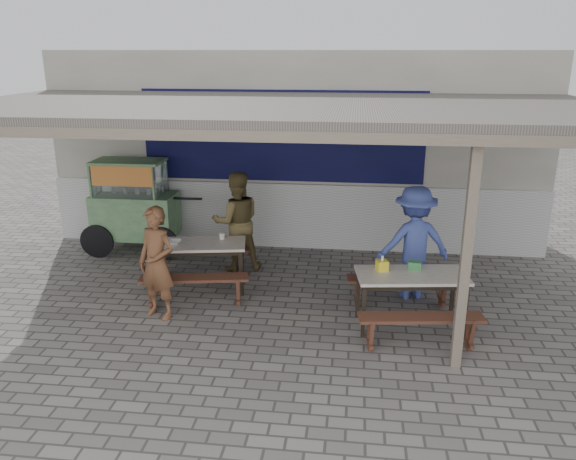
# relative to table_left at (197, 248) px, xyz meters

# --- Properties ---
(ground) EXTENTS (60.00, 60.00, 0.00)m
(ground) POSITION_rel_table_left_xyz_m (1.20, -0.86, -0.67)
(ground) COLOR slate
(ground) RESTS_ON ground
(back_wall) EXTENTS (9.00, 1.28, 3.50)m
(back_wall) POSITION_rel_table_left_xyz_m (1.20, 2.72, 1.05)
(back_wall) COLOR beige
(back_wall) RESTS_ON ground
(warung_roof) EXTENTS (9.00, 4.21, 2.81)m
(warung_roof) POSITION_rel_table_left_xyz_m (1.21, 0.04, 2.05)
(warung_roof) COLOR #615B53
(warung_roof) RESTS_ON ground
(table_left) EXTENTS (1.52, 0.88, 0.75)m
(table_left) POSITION_rel_table_left_xyz_m (0.00, 0.00, 0.00)
(table_left) COLOR silver
(table_left) RESTS_ON ground
(bench_left_street) EXTENTS (1.56, 0.55, 0.45)m
(bench_left_street) POSITION_rel_table_left_xyz_m (0.10, -0.58, -0.33)
(bench_left_street) COLOR brown
(bench_left_street) RESTS_ON ground
(bench_left_wall) EXTENTS (1.56, 0.55, 0.45)m
(bench_left_wall) POSITION_rel_table_left_xyz_m (-0.10, 0.58, -0.33)
(bench_left_wall) COLOR brown
(bench_left_wall) RESTS_ON ground
(table_right) EXTENTS (1.49, 0.85, 0.75)m
(table_right) POSITION_rel_table_left_xyz_m (3.08, -0.84, 0.00)
(table_right) COLOR silver
(table_right) RESTS_ON ground
(bench_right_street) EXTENTS (1.53, 0.48, 0.45)m
(bench_right_street) POSITION_rel_table_left_xyz_m (3.16, -1.44, -0.33)
(bench_right_street) COLOR brown
(bench_right_street) RESTS_ON ground
(bench_right_wall) EXTENTS (1.53, 0.48, 0.45)m
(bench_right_wall) POSITION_rel_table_left_xyz_m (3.00, -0.24, -0.33)
(bench_right_wall) COLOR brown
(bench_right_wall) RESTS_ON ground
(vendor_cart) EXTENTS (2.11, 0.83, 1.68)m
(vendor_cart) POSITION_rel_table_left_xyz_m (-1.59, 1.53, 0.24)
(vendor_cart) COLOR #78A970
(vendor_cart) RESTS_ON ground
(patron_street_side) EXTENTS (0.67, 0.56, 1.56)m
(patron_street_side) POSITION_rel_table_left_xyz_m (-0.29, -0.94, 0.11)
(patron_street_side) COLOR brown
(patron_street_side) RESTS_ON ground
(patron_wall_side) EXTENTS (0.96, 0.85, 1.65)m
(patron_wall_side) POSITION_rel_table_left_xyz_m (0.41, 0.91, 0.16)
(patron_wall_side) COLOR brown
(patron_wall_side) RESTS_ON ground
(patron_right_table) EXTENTS (1.21, 0.87, 1.68)m
(patron_right_table) POSITION_rel_table_left_xyz_m (3.19, 0.14, 0.17)
(patron_right_table) COLOR #4555AA
(patron_right_table) RESTS_ON ground
(tissue_box) EXTENTS (0.17, 0.17, 0.14)m
(tissue_box) POSITION_rel_table_left_xyz_m (2.70, -0.76, 0.15)
(tissue_box) COLOR yellow
(tissue_box) RESTS_ON table_right
(donation_box) EXTENTS (0.18, 0.13, 0.11)m
(donation_box) POSITION_rel_table_left_xyz_m (3.13, -0.68, 0.14)
(donation_box) COLOR #387E43
(donation_box) RESTS_ON table_right
(condiment_jar) EXTENTS (0.08, 0.08, 0.09)m
(condiment_jar) POSITION_rel_table_left_xyz_m (0.32, 0.24, 0.12)
(condiment_jar) COLOR silver
(condiment_jar) RESTS_ON table_left
(condiment_bowl) EXTENTS (0.21, 0.21, 0.05)m
(condiment_bowl) POSITION_rel_table_left_xyz_m (-0.33, -0.06, 0.10)
(condiment_bowl) COLOR silver
(condiment_bowl) RESTS_ON table_left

